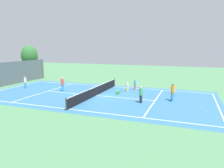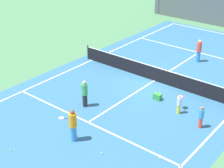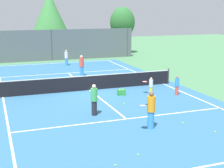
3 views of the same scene
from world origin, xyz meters
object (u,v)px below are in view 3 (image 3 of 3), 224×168
at_px(tennis_ball_2, 138,155).
at_px(tennis_ball_3, 215,132).
at_px(tennis_ball_7, 116,165).
at_px(tennis_ball_5, 81,89).
at_px(ball_crate, 121,92).
at_px(tennis_ball_4, 113,65).
at_px(player_3, 151,86).
at_px(player_5, 82,66).
at_px(tennis_ball_8, 206,110).
at_px(tennis_ball_0, 53,67).
at_px(tennis_ball_6, 124,103).
at_px(player_4, 177,85).
at_px(player_0, 66,58).
at_px(tennis_ball_1, 183,123).
at_px(player_1, 151,110).
at_px(player_2, 94,100).

distance_m(tennis_ball_2, tennis_ball_3, 4.23).
bearing_deg(tennis_ball_7, tennis_ball_5, 80.94).
relative_size(ball_crate, tennis_ball_4, 7.23).
height_order(player_3, player_5, player_5).
height_order(tennis_ball_2, tennis_ball_8, same).
bearing_deg(player_5, tennis_ball_8, -71.51).
bearing_deg(tennis_ball_3, tennis_ball_0, 100.44).
relative_size(tennis_ball_0, tennis_ball_2, 1.00).
bearing_deg(tennis_ball_2, tennis_ball_6, 72.22).
bearing_deg(player_5, player_4, -62.79).
relative_size(tennis_ball_0, tennis_ball_8, 1.00).
height_order(player_0, tennis_ball_2, player_0).
xyz_separation_m(player_0, tennis_ball_4, (4.24, -1.39, -0.73)).
distance_m(ball_crate, tennis_ball_2, 8.83).
bearing_deg(tennis_ball_5, tennis_ball_1, -72.12).
xyz_separation_m(player_0, tennis_ball_3, (2.21, -19.77, -0.73)).
height_order(player_0, player_4, player_0).
distance_m(tennis_ball_1, tennis_ball_2, 4.22).
bearing_deg(tennis_ball_5, player_0, 83.23).
bearing_deg(tennis_ball_1, player_1, -177.85).
relative_size(player_4, tennis_ball_7, 18.72).
xyz_separation_m(player_2, tennis_ball_5, (0.83, 5.68, -0.79)).
distance_m(ball_crate, tennis_ball_8, 5.50).
bearing_deg(tennis_ball_0, player_5, -75.42).
xyz_separation_m(player_1, tennis_ball_2, (-1.70, -2.41, -0.85)).
bearing_deg(player_4, player_2, -160.54).
distance_m(player_5, tennis_ball_3, 14.34).
distance_m(tennis_ball_0, tennis_ball_5, 9.56).
xyz_separation_m(player_0, tennis_ball_8, (3.78, -16.93, -0.73)).
relative_size(tennis_ball_6, tennis_ball_8, 1.00).
height_order(player_4, tennis_ball_7, player_4).
distance_m(player_2, tennis_ball_0, 15.27).
relative_size(ball_crate, tennis_ball_5, 7.23).
relative_size(tennis_ball_0, tennis_ball_3, 1.00).
relative_size(player_4, tennis_ball_0, 18.72).
bearing_deg(ball_crate, player_4, -19.03).
bearing_deg(tennis_ball_5, tennis_ball_4, 57.63).
distance_m(player_3, tennis_ball_1, 5.47).
relative_size(player_2, tennis_ball_6, 24.24).
relative_size(player_5, tennis_ball_2, 25.64).
height_order(player_3, player_4, player_4).
bearing_deg(ball_crate, tennis_ball_8, -56.64).
bearing_deg(tennis_ball_4, tennis_ball_0, 169.68).
height_order(tennis_ball_4, tennis_ball_6, same).
bearing_deg(tennis_ball_1, tennis_ball_0, 99.15).
distance_m(player_2, player_5, 10.18).
distance_m(player_5, tennis_ball_6, 8.65).
bearing_deg(tennis_ball_8, player_1, -160.48).
relative_size(player_3, tennis_ball_0, 17.18).
xyz_separation_m(tennis_ball_4, tennis_ball_6, (-4.05, -12.85, 0.00)).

